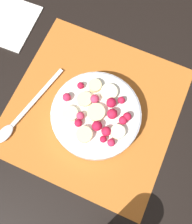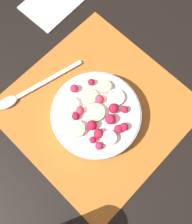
{
  "view_description": "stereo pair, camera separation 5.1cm",
  "coord_description": "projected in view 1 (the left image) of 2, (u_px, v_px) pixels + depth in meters",
  "views": [
    {
      "loc": [
        -0.07,
        0.15,
        0.54
      ],
      "look_at": [
        -0.01,
        0.02,
        0.05
      ],
      "focal_mm": 40.0,
      "sensor_mm": 36.0,
      "label": 1
    },
    {
      "loc": [
        -0.11,
        0.12,
        0.54
      ],
      "look_at": [
        -0.01,
        0.02,
        0.05
      ],
      "focal_mm": 40.0,
      "sensor_mm": 36.0,
      "label": 2
    }
  ],
  "objects": [
    {
      "name": "fruit_bowl",
      "position": [
        96.0,
        115.0,
        0.53
      ],
      "size": [
        0.19,
        0.19,
        0.06
      ],
      "color": "silver",
      "rests_on": "placemat"
    },
    {
      "name": "placemat",
      "position": [
        93.0,
        109.0,
        0.56
      ],
      "size": [
        0.36,
        0.36,
        0.01
      ],
      "color": "#B26023",
      "rests_on": "ground_plane"
    },
    {
      "name": "spoon",
      "position": [
        18.0,
        119.0,
        0.55
      ],
      "size": [
        0.07,
        0.21,
        0.01
      ],
      "rotation": [
        0.0,
        0.0,
        1.33
      ],
      "color": "silver",
      "rests_on": "placemat"
    },
    {
      "name": "ground_plane",
      "position": [
        93.0,
        109.0,
        0.56
      ],
      "size": [
        3.0,
        3.0,
        0.0
      ],
      "primitive_type": "plane",
      "color": "black"
    },
    {
      "name": "napkin",
      "position": [
        11.0,
        22.0,
        0.62
      ],
      "size": [
        0.12,
        0.14,
        0.01
      ],
      "color": "white",
      "rests_on": "ground_plane"
    }
  ]
}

